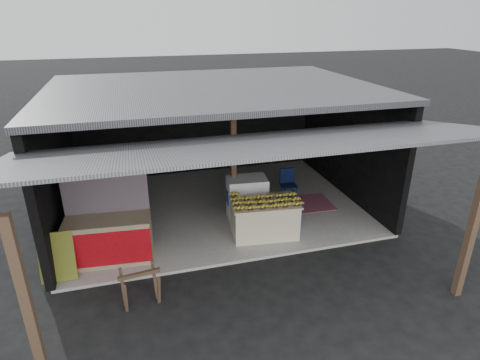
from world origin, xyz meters
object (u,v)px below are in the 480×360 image
object	(u,v)px
white_crate	(247,198)
water_barrel	(295,215)
plastic_chair	(288,182)
neighbor_stall	(109,237)
sawhorse	(140,285)
banana_table	(264,218)

from	to	relation	value
white_crate	water_barrel	xyz separation A→B (m)	(0.95, -0.63, -0.27)
white_crate	water_barrel	world-z (taller)	white_crate
white_crate	plastic_chair	distance (m)	1.48
plastic_chair	white_crate	bearing A→B (deg)	-148.63
white_crate	neighbor_stall	distance (m)	3.18
water_barrel	plastic_chair	size ratio (longest dim) A/B	0.58
sawhorse	white_crate	bearing A→B (deg)	36.10
banana_table	plastic_chair	bearing A→B (deg)	59.10
water_barrel	white_crate	bearing A→B (deg)	146.51
banana_table	white_crate	xyz separation A→B (m)	(-0.14, 0.84, 0.11)
banana_table	sawhorse	world-z (taller)	banana_table
sawhorse	water_barrel	xyz separation A→B (m)	(3.49, 1.77, -0.11)
sawhorse	water_barrel	distance (m)	3.91
sawhorse	plastic_chair	bearing A→B (deg)	31.62
banana_table	white_crate	distance (m)	0.86
plastic_chair	water_barrel	bearing A→B (deg)	-101.95
water_barrel	plastic_chair	bearing A→B (deg)	74.86
white_crate	sawhorse	size ratio (longest dim) A/B	1.47
neighbor_stall	sawhorse	size ratio (longest dim) A/B	2.40
sawhorse	neighbor_stall	bearing A→B (deg)	101.57
neighbor_stall	sawhorse	bearing A→B (deg)	-66.44
sawhorse	water_barrel	bearing A→B (deg)	19.71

